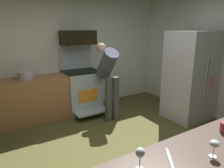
# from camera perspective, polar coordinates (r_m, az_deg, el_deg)

# --- Properties ---
(ground_plane) EXTENTS (5.20, 4.80, 0.02)m
(ground_plane) POSITION_cam_1_polar(r_m,az_deg,el_deg) (3.30, 2.17, -19.40)
(ground_plane) COLOR #4F4A25
(wall_back) EXTENTS (5.20, 0.12, 2.60)m
(wall_back) POSITION_cam_1_polar(r_m,az_deg,el_deg) (4.87, -13.32, 8.13)
(wall_back) COLOR silver
(wall_back) RESTS_ON ground
(lower_cabinet_run) EXTENTS (2.40, 0.60, 0.90)m
(lower_cabinet_run) POSITION_cam_1_polar(r_m,az_deg,el_deg) (4.50, -22.07, -4.27)
(lower_cabinet_run) COLOR #A26B3F
(lower_cabinet_run) RESTS_ON ground
(oven_range) EXTENTS (0.76, 0.97, 1.52)m
(oven_range) POSITION_cam_1_polar(r_m,az_deg,el_deg) (4.77, -8.38, -1.47)
(oven_range) COLOR #AFBDC6
(oven_range) RESTS_ON ground
(microwave) EXTENTS (0.74, 0.38, 0.31)m
(microwave) POSITION_cam_1_polar(r_m,az_deg,el_deg) (4.67, -9.41, 12.58)
(microwave) COLOR black
(microwave) RESTS_ON oven_range
(refrigerator) EXTENTS (0.87, 0.78, 1.81)m
(refrigerator) POSITION_cam_1_polar(r_m,az_deg,el_deg) (4.56, 20.80, 2.06)
(refrigerator) COLOR silver
(refrigerator) RESTS_ON ground
(person_cook) EXTENTS (0.31, 0.65, 1.57)m
(person_cook) POSITION_cam_1_polar(r_m,az_deg,el_deg) (4.22, -1.01, 2.46)
(person_cook) COLOR #464646
(person_cook) RESTS_ON ground
(wine_glass_mid) EXTENTS (0.07, 0.07, 0.17)m
(wine_glass_mid) POSITION_cam_1_polar(r_m,az_deg,el_deg) (1.51, 7.82, -18.60)
(wine_glass_mid) COLOR silver
(wine_glass_mid) RESTS_ON counter_island
(wine_glass_far) EXTENTS (0.07, 0.07, 0.14)m
(wine_glass_far) POSITION_cam_1_polar(r_m,az_deg,el_deg) (1.81, 26.51, -14.78)
(wine_glass_far) COLOR silver
(wine_glass_far) RESTS_ON counter_island
(knife_chef) EXTENTS (0.18, 0.23, 0.01)m
(knife_chef) POSITION_cam_1_polar(r_m,az_deg,el_deg) (1.72, 15.70, -19.27)
(knife_chef) COLOR #B7BABF
(knife_chef) RESTS_ON counter_island
(stock_pot) EXTENTS (0.29, 0.29, 0.16)m
(stock_pot) POSITION_cam_1_polar(r_m,az_deg,el_deg) (4.36, -22.89, 2.26)
(stock_pot) COLOR #BBB2C7
(stock_pot) RESTS_ON lower_cabinet_run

